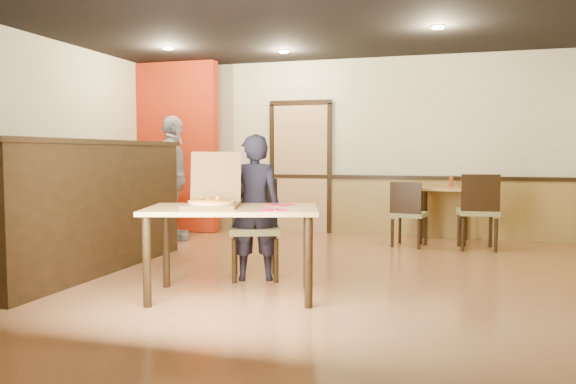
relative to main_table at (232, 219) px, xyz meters
name	(u,v)px	position (x,y,z in m)	size (l,w,h in m)	color
floor	(288,280)	(0.30, 0.77, -0.71)	(7.00, 7.00, 0.00)	#AA6E42
ceiling	(288,2)	(0.30, 0.77, 2.09)	(7.00, 7.00, 0.00)	black
wall_back	(349,147)	(0.30, 4.27, 0.69)	(7.00, 7.00, 0.00)	#F0E9BC
wall_left	(5,145)	(-3.20, 0.77, 0.69)	(7.00, 7.00, 0.00)	#F0E9BC
wainscot_back	(349,206)	(0.30, 4.24, -0.26)	(7.00, 0.04, 0.90)	olive
chair_rail_back	(349,177)	(0.30, 4.22, 0.21)	(7.00, 0.06, 0.06)	black
back_door	(301,168)	(-0.50, 4.23, 0.34)	(0.90, 0.06, 2.10)	tan
booth_partition	(106,205)	(-1.70, 0.57, 0.03)	(0.20, 3.10, 1.44)	black
red_accent_panel	(172,147)	(-2.60, 3.77, 0.69)	(1.60, 0.20, 2.78)	#A8250C
spot_a	(168,48)	(-2.00, 2.57, 2.07)	(0.14, 0.14, 0.02)	beige
spot_b	(284,51)	(-0.50, 3.27, 2.07)	(0.14, 0.14, 0.02)	beige
spot_c	(438,27)	(1.70, 2.27, 2.07)	(0.14, 0.14, 0.02)	beige
main_table	(232,219)	(0.00, 0.00, 0.00)	(1.70, 1.25, 0.82)	#AF8449
diner_chair	(255,224)	(-0.08, 0.84, -0.14)	(0.66, 0.66, 1.03)	olive
side_chair_left	(408,211)	(1.32, 3.20, -0.21)	(0.53, 0.53, 0.91)	olive
side_chair_right	(478,209)	(2.24, 3.19, -0.15)	(0.56, 0.56, 1.03)	olive
side_table	(444,199)	(1.78, 3.82, -0.08)	(0.80, 0.80, 0.81)	#AF8449
diner	(254,208)	(-0.04, 0.69, 0.04)	(0.55, 0.36, 1.49)	black
passerby	(173,178)	(-2.13, 2.89, 0.22)	(1.09, 0.45, 1.86)	#9C9CA4
pizza_box	(212,200)	(-0.17, -0.05, 0.17)	(0.60, 0.66, 0.50)	brown
pizza	(211,202)	(-0.16, -0.10, 0.16)	(0.41, 0.41, 0.03)	#EBA055
napkin_near	(273,210)	(0.44, -0.17, 0.11)	(0.29, 0.29, 0.01)	red
napkin_far	(279,205)	(0.35, 0.32, 0.11)	(0.30, 0.30, 0.01)	red
condiment	(451,181)	(1.88, 3.93, 0.18)	(0.06, 0.06, 0.16)	#95341B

